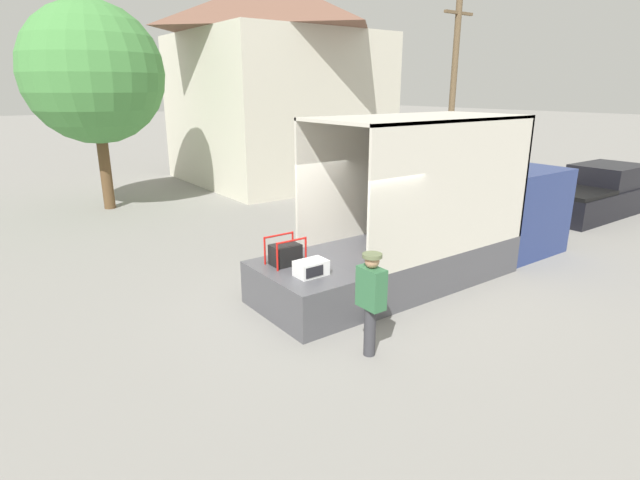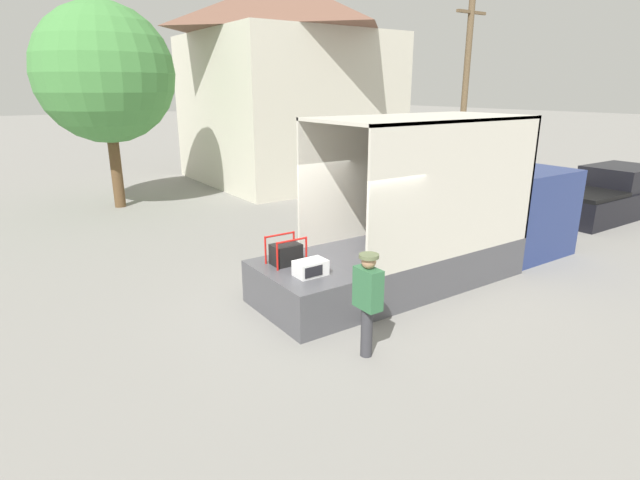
% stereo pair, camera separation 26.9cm
% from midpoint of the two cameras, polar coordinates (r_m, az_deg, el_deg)
% --- Properties ---
extents(ground_plane, '(160.00, 160.00, 0.00)m').
position_cam_midpoint_polar(ground_plane, '(9.51, 0.15, -7.26)').
color(ground_plane, gray).
extents(box_truck, '(6.70, 2.18, 3.38)m').
position_cam_midpoint_polar(box_truck, '(11.76, 15.46, 1.77)').
color(box_truck, navy).
rests_on(box_truck, ground).
extents(tailgate_deck, '(1.29, 2.07, 0.82)m').
position_cam_midpoint_polar(tailgate_deck, '(9.02, -3.16, -5.87)').
color(tailgate_deck, '#4C4C51').
rests_on(tailgate_deck, ground).
extents(microwave, '(0.55, 0.37, 0.27)m').
position_cam_midpoint_polar(microwave, '(8.56, -1.93, -3.23)').
color(microwave, white).
rests_on(microwave, tailgate_deck).
extents(portable_generator, '(0.64, 0.47, 0.52)m').
position_cam_midpoint_polar(portable_generator, '(9.11, -4.72, -1.58)').
color(portable_generator, black).
rests_on(portable_generator, tailgate_deck).
extents(worker_person, '(0.29, 0.44, 1.63)m').
position_cam_midpoint_polar(worker_person, '(7.41, 4.81, -6.24)').
color(worker_person, '#38383D').
rests_on(worker_person, ground).
extents(pickup_truck_black, '(5.09, 1.85, 1.53)m').
position_cam_midpoint_polar(pickup_truck_black, '(18.42, 28.79, 4.62)').
color(pickup_truck_black, black).
rests_on(pickup_truck_black, ground).
extents(house_backdrop, '(7.51, 7.97, 8.13)m').
position_cam_midpoint_polar(house_backdrop, '(22.19, -5.38, 17.55)').
color(house_backdrop, beige).
rests_on(house_backdrop, ground).
extents(utility_pole, '(1.80, 0.28, 7.66)m').
position_cam_midpoint_polar(utility_pole, '(24.59, 14.67, 16.67)').
color(utility_pole, brown).
rests_on(utility_pole, ground).
extents(street_tree, '(4.35, 4.35, 6.51)m').
position_cam_midpoint_polar(street_tree, '(18.00, -24.89, 16.84)').
color(street_tree, brown).
rests_on(street_tree, ground).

